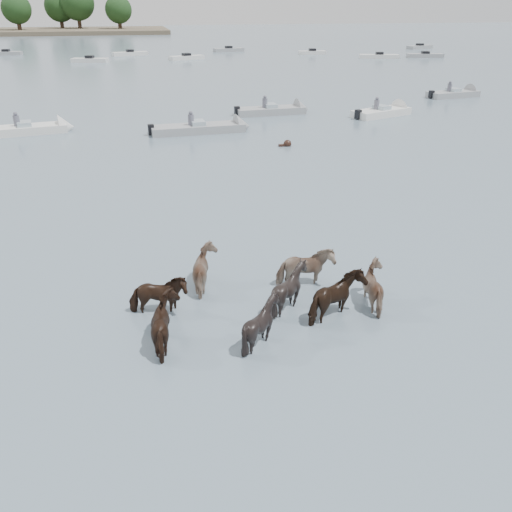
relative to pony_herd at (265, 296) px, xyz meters
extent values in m
plane|color=slate|center=(-2.06, -1.43, -0.46)|extent=(400.00, 400.00, 0.00)
imported|color=black|center=(-2.65, 0.51, -0.03)|extent=(1.56, 0.82, 1.27)
imported|color=tan|center=(-1.23, 1.67, -0.01)|extent=(1.42, 1.56, 1.32)
imported|color=black|center=(0.67, 0.06, 0.03)|extent=(1.26, 1.12, 1.38)
imported|color=gray|center=(1.42, 1.12, 0.00)|extent=(1.58, 0.72, 1.34)
imported|color=black|center=(-2.47, -0.92, 0.01)|extent=(1.54, 1.65, 1.34)
imported|color=black|center=(-0.40, -1.33, -0.01)|extent=(1.24, 1.11, 1.31)
imported|color=black|center=(1.66, -0.67, 0.03)|extent=(1.80, 1.50, 1.39)
imported|color=gray|center=(3.00, -0.28, -0.03)|extent=(1.42, 1.54, 1.28)
sphere|color=black|center=(5.33, 16.84, -0.34)|extent=(0.44, 0.44, 0.44)
cube|color=black|center=(5.08, 16.84, -0.44)|extent=(0.50, 0.22, 0.18)
cube|color=silver|center=(-9.33, 23.29, -0.26)|extent=(4.97, 2.35, 0.55)
cone|color=silver|center=(-6.97, 23.68, -0.26)|extent=(1.15, 1.72, 1.60)
cube|color=#99ADB7|center=(-9.33, 23.29, 0.09)|extent=(0.97, 1.23, 0.35)
cylinder|color=#595966|center=(-9.73, 23.29, 0.29)|extent=(0.36, 0.36, 0.70)
sphere|color=#595966|center=(-9.73, 23.29, 0.74)|extent=(0.24, 0.24, 0.24)
cube|color=gray|center=(0.92, 21.31, -0.26)|extent=(5.76, 1.95, 0.55)
cone|color=gray|center=(3.74, 21.49, -0.26)|extent=(1.00, 1.65, 1.60)
cube|color=#99ADB7|center=(0.92, 21.31, 0.09)|extent=(0.87, 1.17, 0.35)
cube|color=black|center=(-1.91, 21.13, -0.11)|extent=(0.37, 0.37, 0.60)
cylinder|color=#595966|center=(0.52, 21.31, 0.29)|extent=(0.36, 0.36, 0.70)
sphere|color=#595966|center=(0.52, 21.31, 0.74)|extent=(0.24, 0.24, 0.24)
cube|color=gray|center=(6.68, 26.18, -0.26)|extent=(4.98, 1.90, 0.55)
cone|color=gray|center=(9.12, 26.34, -0.26)|extent=(1.00, 1.65, 1.60)
cube|color=#99ADB7|center=(6.68, 26.18, 0.09)|extent=(0.87, 1.17, 0.35)
cube|color=black|center=(4.24, 26.03, -0.11)|extent=(0.37, 0.37, 0.60)
cylinder|color=#595966|center=(6.28, 26.18, 0.29)|extent=(0.36, 0.36, 0.70)
sphere|color=#595966|center=(6.28, 26.18, 0.74)|extent=(0.24, 0.24, 0.24)
cube|color=silver|center=(14.09, 23.80, -0.26)|extent=(4.73, 3.13, 0.55)
cone|color=silver|center=(16.16, 24.62, -0.26)|extent=(1.43, 1.82, 1.60)
cube|color=#99ADB7|center=(14.09, 23.80, 0.09)|extent=(1.16, 1.34, 0.35)
cube|color=black|center=(12.02, 22.98, -0.11)|extent=(0.45, 0.45, 0.60)
cylinder|color=#595966|center=(13.69, 23.80, 0.29)|extent=(0.36, 0.36, 0.70)
sphere|color=#595966|center=(13.69, 23.80, 0.74)|extent=(0.24, 0.24, 0.24)
cube|color=gray|center=(23.52, 30.22, -0.26)|extent=(4.65, 2.30, 0.55)
cone|color=gray|center=(25.72, 30.58, -0.26)|extent=(1.15, 1.72, 1.60)
cube|color=#99ADB7|center=(23.52, 30.22, 0.09)|extent=(0.97, 1.23, 0.35)
cube|color=black|center=(21.32, 29.86, -0.11)|extent=(0.40, 0.40, 0.60)
cylinder|color=#595966|center=(23.12, 30.22, 0.29)|extent=(0.36, 0.36, 0.70)
sphere|color=#595966|center=(23.12, 30.22, 0.74)|extent=(0.24, 0.24, 0.24)
cube|color=gray|center=(-20.92, 81.27, -0.24)|extent=(4.60, 1.90, 0.60)
cube|color=black|center=(-20.92, 81.27, 0.14)|extent=(1.09, 1.09, 0.50)
cube|color=silver|center=(-7.90, 67.18, -0.24)|extent=(4.95, 2.70, 0.60)
cube|color=black|center=(-7.90, 67.18, 0.14)|extent=(1.23, 1.23, 0.50)
cube|color=silver|center=(-2.56, 76.39, -0.24)|extent=(5.39, 2.67, 0.60)
cube|color=black|center=(-2.56, 76.39, 0.14)|extent=(1.21, 1.21, 0.50)
cube|color=silver|center=(5.08, 68.13, -0.24)|extent=(5.13, 3.12, 0.60)
cube|color=black|center=(5.08, 68.13, 0.14)|extent=(1.29, 1.29, 0.50)
cube|color=gray|center=(13.21, 80.37, -0.24)|extent=(5.10, 2.34, 0.60)
cube|color=black|center=(13.21, 80.37, 0.14)|extent=(1.16, 1.16, 0.50)
cube|color=silver|center=(24.85, 72.29, -0.24)|extent=(4.20, 1.95, 0.60)
cube|color=black|center=(24.85, 72.29, 0.14)|extent=(1.11, 1.11, 0.50)
cube|color=silver|center=(32.20, 64.03, -0.24)|extent=(5.72, 2.86, 0.60)
cube|color=black|center=(32.20, 64.03, 0.14)|extent=(1.22, 1.22, 0.50)
cube|color=gray|center=(39.29, 63.84, -0.24)|extent=(5.32, 2.51, 0.60)
cube|color=black|center=(39.29, 63.84, 0.14)|extent=(1.18, 1.18, 0.50)
cube|color=gray|center=(46.58, 79.14, -0.24)|extent=(5.41, 3.41, 0.60)
cube|color=black|center=(46.58, 79.14, 0.14)|extent=(1.31, 1.31, 0.50)
cylinder|color=#382619|center=(-29.12, 145.35, 1.17)|extent=(1.00, 1.00, 3.25)
sphere|color=black|center=(-29.12, 145.35, 5.41)|extent=(7.22, 7.22, 7.22)
cylinder|color=#382619|center=(-19.56, 153.38, 1.30)|extent=(1.00, 1.00, 3.52)
sphere|color=black|center=(-19.56, 153.38, 5.89)|extent=(7.81, 7.81, 7.81)
cylinder|color=#382619|center=(-14.83, 151.34, 1.55)|extent=(1.00, 1.00, 4.02)
sphere|color=black|center=(-14.83, 151.34, 6.80)|extent=(8.93, 8.93, 8.93)
cylinder|color=#382619|center=(-4.28, 147.42, 1.09)|extent=(1.00, 1.00, 3.09)
sphere|color=black|center=(-4.28, 147.42, 5.13)|extent=(6.88, 6.88, 6.88)
camera|label=1|loc=(-2.81, -11.50, 6.72)|focal=37.57mm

